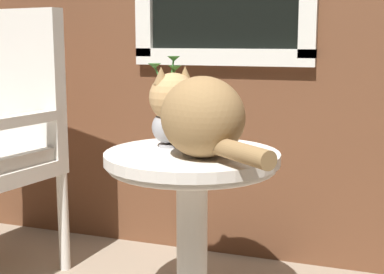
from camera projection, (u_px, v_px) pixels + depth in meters
The scene contains 3 objects.
wicker_side_table at pixel (192, 204), 1.86m from camera, with size 0.58×0.58×0.58m.
cat at pixel (197, 113), 1.75m from camera, with size 0.50×0.44×0.27m.
pewter_vase_with_ivy at pixel (168, 121), 1.90m from camera, with size 0.13×0.11×0.31m.
Camera 1 is at (0.81, -1.50, 0.94)m, focal length 52.46 mm.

